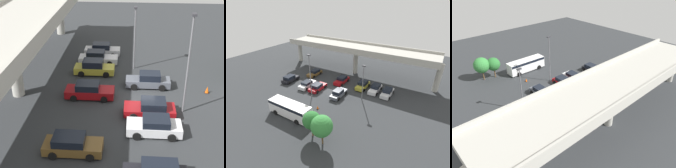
% 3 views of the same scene
% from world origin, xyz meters
% --- Properties ---
extents(ground_plane, '(84.15, 84.15, 0.00)m').
position_xyz_m(ground_plane, '(0.00, 0.00, 0.00)').
color(ground_plane, '#2D3033').
extents(highway_overpass, '(40.47, 7.82, 7.82)m').
position_xyz_m(highway_overpass, '(0.00, 12.32, 6.54)').
color(highway_overpass, '#ADAAA0').
rests_on(highway_overpass, ground_plane).
extents(parked_car_1, '(2.08, 4.43, 1.48)m').
position_xyz_m(parked_car_1, '(-8.39, 5.28, 0.70)').
color(parked_car_1, brown).
rests_on(parked_car_1, ground_plane).
extents(parked_car_2, '(2.12, 4.46, 1.52)m').
position_xyz_m(parked_car_2, '(-5.60, -0.97, 0.72)').
color(parked_car_2, silver).
rests_on(parked_car_2, ground_plane).
extents(parked_car_3, '(2.23, 4.56, 1.53)m').
position_xyz_m(parked_car_3, '(-2.84, -0.76, 0.72)').
color(parked_car_3, maroon).
rests_on(parked_car_3, ground_plane).
extents(parked_car_4, '(2.10, 4.78, 1.57)m').
position_xyz_m(parked_car_4, '(0.01, 5.13, 0.73)').
color(parked_car_4, maroon).
rests_on(parked_car_4, ground_plane).
extents(parked_car_5, '(1.99, 4.62, 1.60)m').
position_xyz_m(parked_car_5, '(2.68, -0.74, 0.74)').
color(parked_car_5, '#515660').
rests_on(parked_car_5, ground_plane).
extents(parked_car_6, '(2.08, 4.53, 1.69)m').
position_xyz_m(parked_car_6, '(5.43, 5.34, 0.78)').
color(parked_car_6, gold).
rests_on(parked_car_6, ground_plane).
extents(parked_car_7, '(1.99, 4.69, 1.63)m').
position_xyz_m(parked_car_7, '(8.46, 5.27, 0.74)').
color(parked_car_7, silver).
rests_on(parked_car_7, ground_plane).
extents(parked_car_8, '(1.99, 4.56, 1.60)m').
position_xyz_m(parked_car_8, '(11.21, 5.00, 0.74)').
color(parked_car_8, silver).
rests_on(parked_car_8, ground_plane).
extents(lamp_post_near_aisle, '(0.70, 0.35, 9.13)m').
position_xyz_m(lamp_post_near_aisle, '(-2.03, -3.76, 5.27)').
color(lamp_post_near_aisle, slate).
rests_on(lamp_post_near_aisle, ground_plane).
extents(lamp_post_mid_lot, '(0.70, 0.35, 7.36)m').
position_xyz_m(lamp_post_mid_lot, '(7.28, 0.82, 4.35)').
color(lamp_post_mid_lot, slate).
rests_on(lamp_post_mid_lot, ground_plane).
extents(traffic_cone, '(0.44, 0.44, 0.70)m').
position_xyz_m(traffic_cone, '(1.74, -6.68, 0.33)').
color(traffic_cone, black).
rests_on(traffic_cone, ground_plane).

